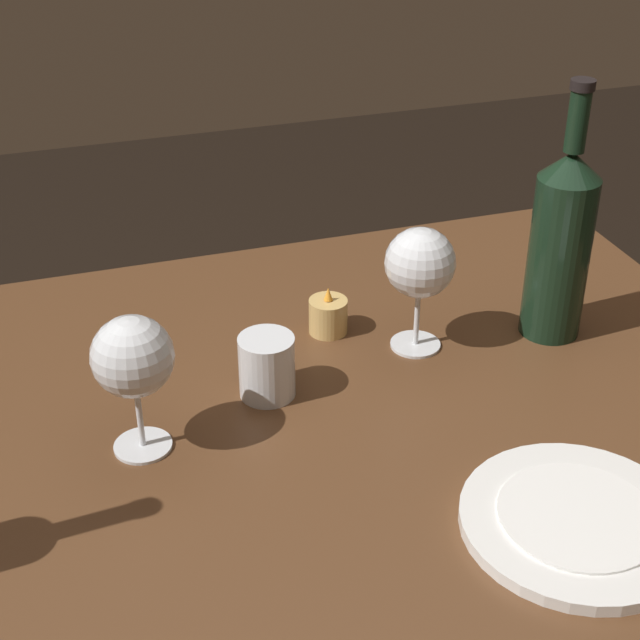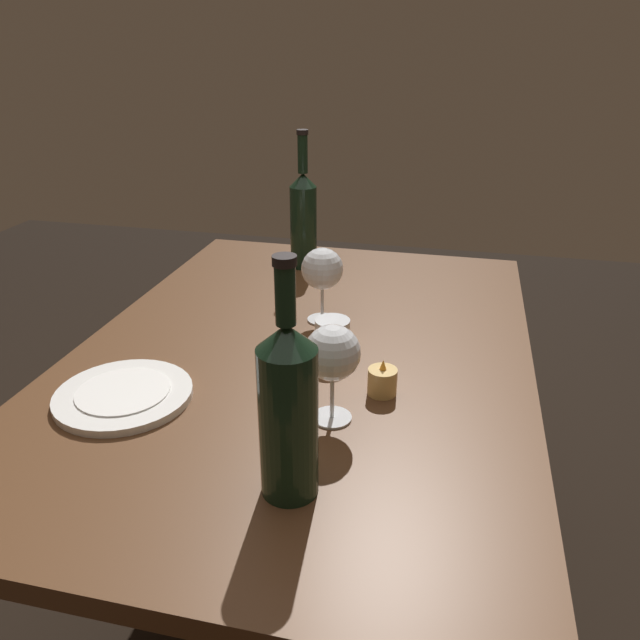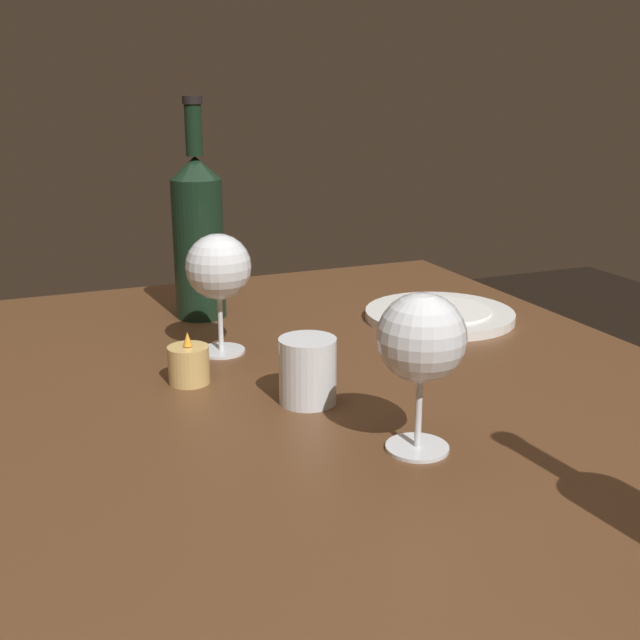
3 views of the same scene
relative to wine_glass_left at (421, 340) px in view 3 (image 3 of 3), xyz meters
The scene contains 7 objects.
dining_table 0.25m from the wine_glass_left, ahead, with size 1.30×0.90×0.74m.
wine_glass_left is the anchor object (origin of this frame).
wine_glass_right 0.39m from the wine_glass_left, 15.36° to the left, with size 0.09×0.09×0.17m.
wine_bottle_second 0.57m from the wine_glass_left, ahead, with size 0.08×0.08×0.34m.
water_tumbler 0.19m from the wine_glass_left, 19.65° to the left, with size 0.07×0.07×0.08m.
votive_candle 0.34m from the wine_glass_left, 31.91° to the left, with size 0.05×0.05×0.07m.
dinner_plate 0.49m from the wine_glass_left, 33.60° to the right, with size 0.24×0.24×0.02m.
Camera 3 is at (-0.79, 0.39, 1.11)m, focal length 44.43 mm.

